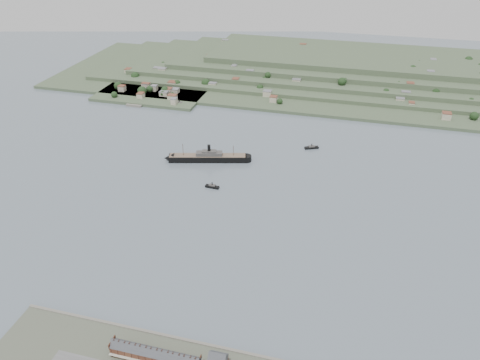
# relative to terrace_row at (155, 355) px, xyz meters

# --- Properties ---
(ground) EXTENTS (1400.00, 1400.00, 0.00)m
(ground) POSITION_rel_terrace_row_xyz_m (10.00, 168.02, -6.84)
(ground) COLOR slate
(ground) RESTS_ON ground
(terrace_row) EXTENTS (55.60, 9.80, 11.07)m
(terrace_row) POSITION_rel_terrace_row_xyz_m (0.00, 0.00, 0.00)
(terrace_row) COLOR #482419
(terrace_row) RESTS_ON ground
(far_peninsula) EXTENTS (760.00, 309.00, 30.00)m
(far_peninsula) POSITION_rel_terrace_row_xyz_m (37.91, 561.12, 5.04)
(far_peninsula) COLOR #3A4B32
(far_peninsula) RESTS_ON ground
(steamship) EXTENTS (91.56, 32.98, 22.35)m
(steamship) POSITION_rel_terrace_row_xyz_m (-52.35, 249.19, -2.72)
(steamship) COLOR black
(steamship) RESTS_ON ground
(tugboat) EXTENTS (13.91, 4.60, 6.16)m
(tugboat) POSITION_rel_terrace_row_xyz_m (-28.81, 198.88, -5.34)
(tugboat) COLOR black
(tugboat) RESTS_ON ground
(ferry_west) EXTENTS (20.66, 10.40, 7.47)m
(ferry_west) POSITION_rel_terrace_row_xyz_m (-138.11, 393.02, -5.04)
(ferry_west) COLOR black
(ferry_west) RESTS_ON ground
(ferry_east) EXTENTS (16.07, 10.46, 5.88)m
(ferry_east) POSITION_rel_terrace_row_xyz_m (52.74, 307.28, -5.43)
(ferry_east) COLOR black
(ferry_east) RESTS_ON ground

